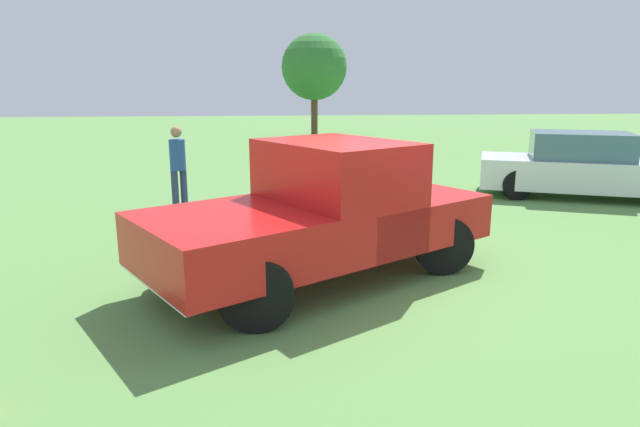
{
  "coord_description": "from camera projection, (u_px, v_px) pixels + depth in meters",
  "views": [
    {
      "loc": [
        1.52,
        6.81,
        2.53
      ],
      "look_at": [
        0.83,
        -0.04,
        0.9
      ],
      "focal_mm": 30.51,
      "sensor_mm": 36.0,
      "label": 1
    }
  ],
  "objects": [
    {
      "name": "ground_plane",
      "position": [
        381.0,
        278.0,
        7.32
      ],
      "size": [
        80.0,
        80.0,
        0.0
      ],
      "primitive_type": "plane",
      "color": "#5B8C47"
    },
    {
      "name": "sedan_far",
      "position": [
        587.0,
        167.0,
        12.41
      ],
      "size": [
        5.04,
        3.39,
        1.49
      ],
      "rotation": [
        0.0,
        0.0,
        2.75
      ],
      "color": "black",
      "rests_on": "ground_plane"
    },
    {
      "name": "pickup_truck",
      "position": [
        327.0,
        209.0,
        7.13
      ],
      "size": [
        4.97,
        4.09,
        1.82
      ],
      "rotation": [
        0.0,
        0.0,
        0.55
      ],
      "color": "black",
      "rests_on": "ground_plane"
    },
    {
      "name": "person_bystander",
      "position": [
        178.0,
        163.0,
        11.12
      ],
      "size": [
        0.45,
        0.45,
        1.72
      ],
      "rotation": [
        0.0,
        0.0,
        2.19
      ],
      "color": "navy",
      "rests_on": "ground_plane"
    },
    {
      "name": "tree_back_left",
      "position": [
        314.0,
        67.0,
        26.63
      ],
      "size": [
        3.21,
        3.21,
        5.0
      ],
      "color": "brown",
      "rests_on": "ground_plane"
    }
  ]
}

